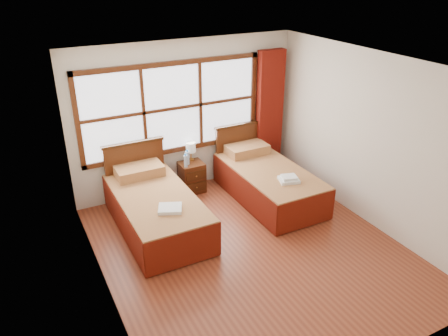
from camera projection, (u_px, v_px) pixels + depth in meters
floor at (251, 250)px, 6.20m from camera, size 4.50×4.50×0.00m
ceiling at (257, 66)px, 5.08m from camera, size 4.50×4.50×0.00m
wall_back at (186, 117)px, 7.44m from camera, size 4.00×0.00×4.00m
wall_left at (98, 203)px, 4.80m from camera, size 0.00×4.50×4.50m
wall_right at (370, 140)px, 6.47m from camera, size 0.00×4.50×4.50m
window at (173, 108)px, 7.22m from camera, size 3.16×0.06×1.56m
curtain at (269, 113)px, 8.05m from camera, size 0.50×0.16×2.30m
bed_left at (155, 208)px, 6.60m from camera, size 1.10×2.12×1.07m
bed_right at (267, 181)px, 7.44m from camera, size 1.08×2.10×1.05m
nightstand at (192, 177)px, 7.66m from camera, size 0.41×0.40×0.54m
towels_left at (170, 208)px, 6.07m from camera, size 0.41×0.38×0.05m
towels_right at (289, 179)px, 6.87m from camera, size 0.37×0.34×0.09m
lamp at (191, 148)px, 7.57m from camera, size 0.17×0.17×0.33m
bottle_near at (186, 161)px, 7.37m from camera, size 0.06×0.06×0.24m
bottle_far at (187, 158)px, 7.46m from camera, size 0.07×0.07×0.27m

